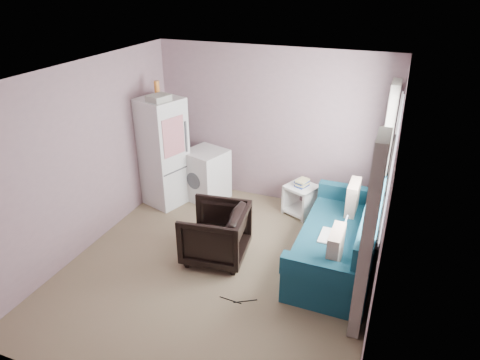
{
  "coord_description": "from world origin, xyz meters",
  "views": [
    {
      "loc": [
        1.87,
        -4.12,
        3.47
      ],
      "look_at": [
        0.05,
        0.6,
        1.0
      ],
      "focal_mm": 32.0,
      "sensor_mm": 36.0,
      "label": 1
    }
  ],
  "objects_px": {
    "armchair": "(215,231)",
    "washing_machine": "(206,174)",
    "fridge": "(163,152)",
    "side_table": "(301,197)",
    "sofa": "(343,242)"
  },
  "relations": [
    {
      "from": "side_table",
      "to": "sofa",
      "type": "xyz_separation_m",
      "value": [
        0.82,
        -1.11,
        0.06
      ]
    },
    {
      "from": "side_table",
      "to": "fridge",
      "type": "bearing_deg",
      "value": -169.07
    },
    {
      "from": "fridge",
      "to": "sofa",
      "type": "relative_size",
      "value": 0.95
    },
    {
      "from": "sofa",
      "to": "washing_machine",
      "type": "bearing_deg",
      "value": 157.74
    },
    {
      "from": "armchair",
      "to": "fridge",
      "type": "xyz_separation_m",
      "value": [
        -1.4,
        1.13,
        0.48
      ]
    },
    {
      "from": "fridge",
      "to": "side_table",
      "type": "relative_size",
      "value": 3.37
    },
    {
      "from": "fridge",
      "to": "sofa",
      "type": "height_order",
      "value": "fridge"
    },
    {
      "from": "armchair",
      "to": "sofa",
      "type": "bearing_deg",
      "value": 98.47
    },
    {
      "from": "armchair",
      "to": "washing_machine",
      "type": "distance_m",
      "value": 1.7
    },
    {
      "from": "fridge",
      "to": "armchair",
      "type": "bearing_deg",
      "value": -20.83
    },
    {
      "from": "fridge",
      "to": "sofa",
      "type": "xyz_separation_m",
      "value": [
        3.0,
        -0.68,
        -0.55
      ]
    },
    {
      "from": "fridge",
      "to": "washing_machine",
      "type": "relative_size",
      "value": 2.34
    },
    {
      "from": "side_table",
      "to": "armchair",
      "type": "bearing_deg",
      "value": -116.64
    },
    {
      "from": "washing_machine",
      "to": "side_table",
      "type": "height_order",
      "value": "washing_machine"
    },
    {
      "from": "washing_machine",
      "to": "sofa",
      "type": "xyz_separation_m",
      "value": [
        2.42,
        -1.03,
        -0.1
      ]
    }
  ]
}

